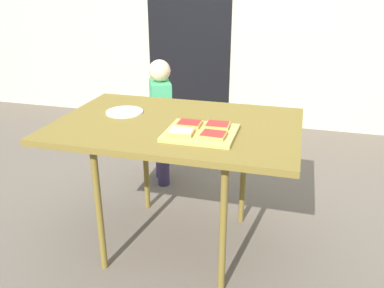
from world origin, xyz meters
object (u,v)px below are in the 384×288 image
at_px(child_left, 161,116).
at_px(pizza_slice_far_right, 218,125).
at_px(cutting_board, 201,133).
at_px(plate_white_left, 125,112).
at_px(pizza_slice_far_left, 189,124).
at_px(dining_table, 177,132).
at_px(pizza_slice_near_left, 181,132).
at_px(pizza_slice_near_right, 213,135).

bearing_deg(child_left, pizza_slice_far_right, -53.47).
distance_m(cutting_board, plate_white_left, 0.55).
bearing_deg(pizza_slice_far_right, plate_white_left, 165.90).
bearing_deg(child_left, pizza_slice_far_left, -61.15).
distance_m(pizza_slice_far_left, child_left, 0.96).
relative_size(dining_table, child_left, 1.36).
relative_size(pizza_slice_near_left, child_left, 0.13).
bearing_deg(plate_white_left, pizza_slice_far_right, -14.10).
relative_size(dining_table, pizza_slice_far_left, 10.76).
distance_m(pizza_slice_near_right, plate_white_left, 0.65).
bearing_deg(plate_white_left, pizza_slice_near_right, -25.89).
bearing_deg(pizza_slice_far_left, pizza_slice_near_left, -92.53).
relative_size(dining_table, cutting_board, 3.79).
relative_size(pizza_slice_near_right, pizza_slice_far_right, 1.00).
bearing_deg(pizza_slice_far_left, plate_white_left, 159.64).
distance_m(pizza_slice_near_right, child_left, 1.14).
xyz_separation_m(dining_table, plate_white_left, (-0.34, 0.08, 0.06)).
xyz_separation_m(dining_table, pizza_slice_far_left, (0.09, -0.08, 0.08)).
distance_m(plate_white_left, child_left, 0.69).
relative_size(pizza_slice_near_left, pizza_slice_far_right, 1.01).
distance_m(pizza_slice_near_right, pizza_slice_far_right, 0.14).
relative_size(pizza_slice_near_left, plate_white_left, 0.59).
relative_size(pizza_slice_far_left, child_left, 0.13).
bearing_deg(plate_white_left, dining_table, -13.47).
bearing_deg(dining_table, cutting_board, -40.17).
distance_m(pizza_slice_far_left, plate_white_left, 0.46).
height_order(cutting_board, pizza_slice_near_right, pizza_slice_near_right).
height_order(pizza_slice_near_left, pizza_slice_far_right, same).
xyz_separation_m(cutting_board, pizza_slice_near_left, (-0.08, -0.06, 0.02)).
height_order(pizza_slice_far_left, child_left, child_left).
bearing_deg(dining_table, pizza_slice_far_left, -40.92).
xyz_separation_m(pizza_slice_near_right, child_left, (-0.60, 0.94, -0.26)).
bearing_deg(cutting_board, pizza_slice_far_right, 49.11).
bearing_deg(child_left, plate_white_left, -88.31).
bearing_deg(cutting_board, pizza_slice_near_right, -38.67).
height_order(pizza_slice_near_right, pizza_slice_far_right, same).
height_order(cutting_board, pizza_slice_far_right, pizza_slice_far_right).
bearing_deg(pizza_slice_near_right, pizza_slice_far_right, 93.53).
height_order(pizza_slice_near_left, plate_white_left, pizza_slice_near_left).
distance_m(dining_table, pizza_slice_near_left, 0.23).
relative_size(pizza_slice_far_left, pizza_slice_far_right, 0.98).
relative_size(pizza_slice_far_right, plate_white_left, 0.58).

